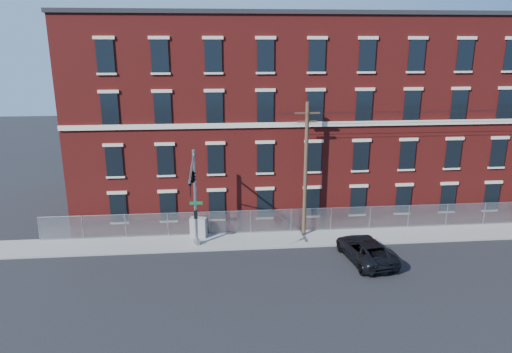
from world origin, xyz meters
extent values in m
plane|color=black|center=(0.00, 0.00, 0.00)|extent=(140.00, 140.00, 0.00)
cube|color=gray|center=(12.00, 5.00, 0.06)|extent=(65.00, 3.00, 0.12)
cube|color=maroon|center=(12.00, 14.00, 8.00)|extent=(55.00, 14.00, 16.00)
cube|color=black|center=(12.00, 14.00, 16.15)|extent=(55.30, 14.30, 0.30)
cube|color=beige|center=(12.00, 6.92, 8.30)|extent=(55.00, 0.18, 0.35)
cube|color=black|center=(-11.83, 6.94, 2.20)|extent=(1.20, 0.10, 2.20)
cube|color=black|center=(-11.83, 6.94, 5.80)|extent=(1.20, 0.10, 2.20)
cube|color=black|center=(-11.83, 6.94, 9.60)|extent=(1.20, 0.10, 2.20)
cube|color=black|center=(-11.83, 6.94, 13.20)|extent=(1.20, 0.10, 2.20)
cube|color=black|center=(-8.17, 6.94, 2.20)|extent=(1.20, 0.10, 2.20)
cube|color=black|center=(-8.17, 6.94, 5.80)|extent=(1.20, 0.10, 2.20)
cube|color=black|center=(-8.17, 6.94, 9.60)|extent=(1.20, 0.10, 2.20)
cube|color=black|center=(-8.17, 6.94, 13.20)|extent=(1.20, 0.10, 2.20)
cube|color=black|center=(-4.50, 6.94, 2.20)|extent=(1.20, 0.10, 2.20)
cube|color=black|center=(-4.50, 6.94, 5.80)|extent=(1.20, 0.10, 2.20)
cube|color=black|center=(-4.50, 6.94, 9.60)|extent=(1.20, 0.10, 2.20)
cube|color=black|center=(-4.50, 6.94, 13.20)|extent=(1.20, 0.10, 2.20)
cube|color=black|center=(-0.83, 6.94, 2.20)|extent=(1.20, 0.10, 2.20)
cube|color=black|center=(-0.83, 6.94, 5.80)|extent=(1.20, 0.10, 2.20)
cube|color=black|center=(-0.83, 6.94, 9.60)|extent=(1.20, 0.10, 2.20)
cube|color=black|center=(-0.83, 6.94, 13.20)|extent=(1.20, 0.10, 2.20)
cube|color=black|center=(2.83, 6.94, 2.20)|extent=(1.20, 0.10, 2.20)
cube|color=black|center=(2.83, 6.94, 5.80)|extent=(1.20, 0.10, 2.20)
cube|color=black|center=(2.83, 6.94, 9.60)|extent=(1.20, 0.10, 2.20)
cube|color=black|center=(2.83, 6.94, 13.20)|extent=(1.20, 0.10, 2.20)
cube|color=black|center=(6.50, 6.94, 2.20)|extent=(1.20, 0.10, 2.20)
cube|color=black|center=(6.50, 6.94, 5.80)|extent=(1.20, 0.10, 2.20)
cube|color=black|center=(6.50, 6.94, 9.60)|extent=(1.20, 0.10, 2.20)
cube|color=black|center=(6.50, 6.94, 13.20)|extent=(1.20, 0.10, 2.20)
cube|color=black|center=(10.17, 6.94, 2.20)|extent=(1.20, 0.10, 2.20)
cube|color=black|center=(10.17, 6.94, 5.80)|extent=(1.20, 0.10, 2.20)
cube|color=black|center=(10.17, 6.94, 9.60)|extent=(1.20, 0.10, 2.20)
cube|color=black|center=(10.17, 6.94, 13.20)|extent=(1.20, 0.10, 2.20)
cube|color=black|center=(13.83, 6.94, 2.20)|extent=(1.20, 0.10, 2.20)
cube|color=black|center=(13.83, 6.94, 5.80)|extent=(1.20, 0.10, 2.20)
cube|color=black|center=(13.83, 6.94, 9.60)|extent=(1.20, 0.10, 2.20)
cube|color=black|center=(13.83, 6.94, 13.20)|extent=(1.20, 0.10, 2.20)
cube|color=black|center=(17.50, 6.94, 2.20)|extent=(1.20, 0.10, 2.20)
cube|color=black|center=(17.50, 6.94, 5.80)|extent=(1.20, 0.10, 2.20)
cube|color=black|center=(17.50, 6.94, 9.60)|extent=(1.20, 0.10, 2.20)
cube|color=#A5A8AD|center=(12.00, 6.30, 1.02)|extent=(59.00, 0.02, 1.80)
cylinder|color=#9EA0A5|center=(12.00, 6.30, 1.92)|extent=(59.00, 0.04, 0.04)
cylinder|color=#9EA0A5|center=(-17.50, 6.30, 1.02)|extent=(0.06, 0.06, 1.85)
cylinder|color=#9EA0A5|center=(-14.39, 6.30, 1.02)|extent=(0.06, 0.06, 1.85)
cylinder|color=#9EA0A5|center=(-11.29, 6.30, 1.02)|extent=(0.06, 0.06, 1.85)
cylinder|color=#9EA0A5|center=(-8.18, 6.30, 1.02)|extent=(0.06, 0.06, 1.85)
cylinder|color=#9EA0A5|center=(-5.08, 6.30, 1.02)|extent=(0.06, 0.06, 1.85)
cylinder|color=#9EA0A5|center=(-1.97, 6.30, 1.02)|extent=(0.06, 0.06, 1.85)
cylinder|color=#9EA0A5|center=(1.13, 6.30, 1.02)|extent=(0.06, 0.06, 1.85)
cylinder|color=#9EA0A5|center=(4.24, 6.30, 1.02)|extent=(0.06, 0.06, 1.85)
cylinder|color=#9EA0A5|center=(7.34, 6.30, 1.02)|extent=(0.06, 0.06, 1.85)
cylinder|color=#9EA0A5|center=(10.45, 6.30, 1.02)|extent=(0.06, 0.06, 1.85)
cylinder|color=#9EA0A5|center=(13.55, 6.30, 1.02)|extent=(0.06, 0.06, 1.85)
cylinder|color=#9EA0A5|center=(16.66, 6.30, 1.02)|extent=(0.06, 0.06, 1.85)
cylinder|color=#9EA0A5|center=(-6.00, 4.50, 3.62)|extent=(0.22, 0.22, 7.00)
cylinder|color=#9EA0A5|center=(-6.00, 4.50, 0.32)|extent=(0.50, 0.50, 0.40)
cylinder|color=#9EA0A5|center=(-6.00, 1.25, 6.72)|extent=(0.14, 6.50, 0.14)
cylinder|color=#9EA0A5|center=(-6.00, 3.30, 5.72)|extent=(0.08, 2.18, 1.56)
cube|color=#0C592D|center=(-5.95, 4.35, 3.32)|extent=(0.90, 0.03, 0.22)
cube|color=black|center=(-6.00, 4.25, 2.52)|extent=(0.25, 0.25, 0.60)
imported|color=black|center=(-6.00, -1.30, 6.17)|extent=(0.16, 0.20, 1.00)
imported|color=black|center=(-6.00, 1.50, 6.17)|extent=(0.53, 2.48, 1.00)
cylinder|color=#4A3725|center=(2.00, 5.60, 5.12)|extent=(0.28, 0.28, 10.00)
cube|color=#4A3725|center=(2.00, 5.60, 9.32)|extent=(1.80, 0.12, 0.12)
cube|color=#4A3725|center=(2.00, 5.60, 8.72)|extent=(1.40, 0.12, 0.12)
imported|color=black|center=(5.32, 1.18, 0.76)|extent=(3.25, 5.77, 1.52)
cube|color=gray|center=(-5.90, 5.93, 0.87)|extent=(1.31, 0.90, 1.49)
camera|label=1|loc=(-4.60, -26.53, 14.05)|focal=32.61mm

